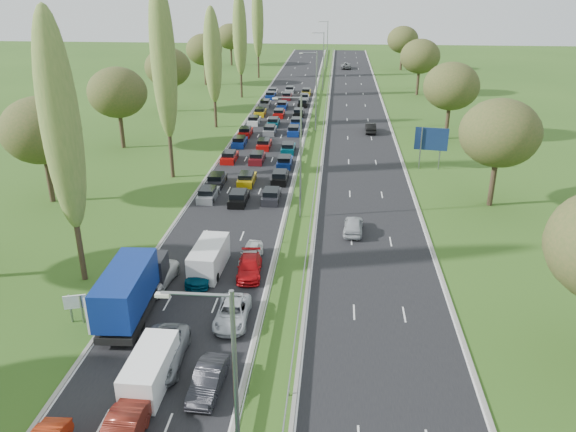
% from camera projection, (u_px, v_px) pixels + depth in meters
% --- Properties ---
extents(ground, '(260.00, 260.00, 0.00)m').
position_uv_depth(ground, '(316.00, 128.00, 89.64)').
color(ground, '#2D5119').
rests_on(ground, ground).
extents(near_carriageway, '(10.50, 215.00, 0.04)m').
position_uv_depth(near_carriageway, '(276.00, 123.00, 92.49)').
color(near_carriageway, black).
rests_on(near_carriageway, ground).
extents(far_carriageway, '(10.50, 215.00, 0.04)m').
position_uv_depth(far_carriageway, '(358.00, 125.00, 91.39)').
color(far_carriageway, black).
rests_on(far_carriageway, ground).
extents(central_reservation, '(2.36, 215.00, 0.32)m').
position_uv_depth(central_reservation, '(317.00, 121.00, 91.73)').
color(central_reservation, gray).
rests_on(central_reservation, ground).
extents(lamp_columns, '(0.18, 140.18, 12.00)m').
position_uv_depth(lamp_columns, '(316.00, 92.00, 85.49)').
color(lamp_columns, gray).
rests_on(lamp_columns, ground).
extents(poplar_row, '(2.80, 127.80, 22.44)m').
position_uv_depth(poplar_row, '(195.00, 56.00, 75.30)').
color(poplar_row, '#2D2116').
rests_on(poplar_row, ground).
extents(woodland_left, '(8.00, 166.00, 11.10)m').
position_uv_depth(woodland_left, '(108.00, 97.00, 72.88)').
color(woodland_left, '#2D2116').
rests_on(woodland_left, ground).
extents(woodland_right, '(8.00, 153.00, 11.10)m').
position_uv_depth(woodland_right, '(463.00, 97.00, 72.83)').
color(woodland_right, '#2D2116').
rests_on(woodland_right, ground).
extents(traffic_queue_fill, '(9.12, 67.81, 0.80)m').
position_uv_depth(traffic_queue_fill, '(273.00, 127.00, 87.91)').
color(traffic_queue_fill, slate).
rests_on(traffic_queue_fill, ground).
extents(near_car_2, '(2.95, 5.63, 1.51)m').
position_uv_depth(near_car_2, '(153.00, 278.00, 42.70)').
color(near_car_2, silver).
rests_on(near_car_2, near_carriageway).
extents(near_car_6, '(2.93, 5.81, 1.58)m').
position_uv_depth(near_car_6, '(162.00, 352.00, 34.02)').
color(near_car_6, gray).
rests_on(near_car_6, near_carriageway).
extents(near_car_7, '(2.00, 4.65, 1.33)m').
position_uv_depth(near_car_7, '(201.00, 271.00, 43.82)').
color(near_car_7, '#053850').
rests_on(near_car_7, near_carriageway).
extents(near_car_9, '(1.74, 4.43, 1.43)m').
position_uv_depth(near_car_9, '(208.00, 380.00, 31.81)').
color(near_car_9, black).
rests_on(near_car_9, near_carriageway).
extents(near_car_10, '(2.31, 4.81, 1.32)m').
position_uv_depth(near_car_10, '(232.00, 313.00, 38.32)').
color(near_car_10, silver).
rests_on(near_car_10, near_carriageway).
extents(near_car_11, '(2.25, 4.74, 1.33)m').
position_uv_depth(near_car_11, '(249.00, 267.00, 44.46)').
color(near_car_11, '#B10A0F').
rests_on(near_car_11, near_carriageway).
extents(near_car_12, '(1.75, 4.04, 1.36)m').
position_uv_depth(near_car_12, '(251.00, 253.00, 46.75)').
color(near_car_12, white).
rests_on(near_car_12, near_carriageway).
extents(far_car_0, '(2.04, 4.47, 1.49)m').
position_uv_depth(far_car_0, '(353.00, 225.00, 51.88)').
color(far_car_0, '#A8ACB1').
rests_on(far_car_0, far_carriageway).
extents(far_car_1, '(1.58, 4.52, 1.49)m').
position_uv_depth(far_car_1, '(371.00, 128.00, 86.40)').
color(far_car_1, black).
rests_on(far_car_1, far_carriageway).
extents(far_car_2, '(2.73, 5.69, 1.56)m').
position_uv_depth(far_car_2, '(346.00, 66.00, 149.89)').
color(far_car_2, slate).
rests_on(far_car_2, far_carriageway).
extents(blue_lorry, '(2.57, 9.27, 3.91)m').
position_uv_depth(blue_lorry, '(132.00, 288.00, 38.71)').
color(blue_lorry, black).
rests_on(blue_lorry, near_carriageway).
extents(white_van_front, '(2.05, 5.22, 2.10)m').
position_uv_depth(white_van_front, '(152.00, 367.00, 32.33)').
color(white_van_front, white).
rests_on(white_van_front, near_carriageway).
extents(white_van_rear, '(2.19, 5.59, 2.25)m').
position_uv_depth(white_van_rear, '(210.00, 256.00, 45.15)').
color(white_van_rear, silver).
rests_on(white_van_rear, near_carriageway).
extents(info_sign, '(1.46, 0.54, 2.10)m').
position_uv_depth(info_sign, '(76.00, 305.00, 37.99)').
color(info_sign, gray).
rests_on(info_sign, ground).
extents(direction_sign, '(3.97, 0.73, 5.20)m').
position_uv_depth(direction_sign, '(431.00, 141.00, 68.61)').
color(direction_sign, gray).
rests_on(direction_sign, ground).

